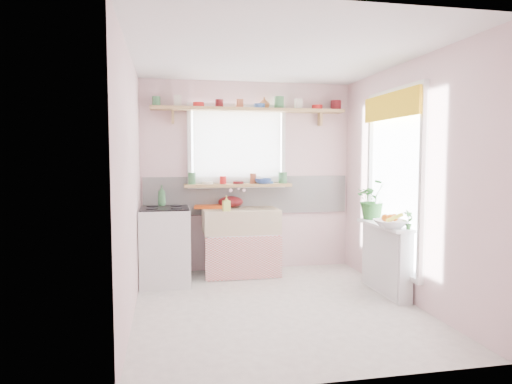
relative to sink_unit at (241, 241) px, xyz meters
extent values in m
plane|color=white|center=(0.15, -1.29, -0.43)|extent=(3.20, 3.20, 0.00)
plane|color=white|center=(0.15, -1.29, 2.07)|extent=(3.20, 3.20, 0.00)
plane|color=#F3CCCF|center=(0.15, 0.31, 0.82)|extent=(2.80, 0.00, 2.80)
plane|color=#F3CCCF|center=(0.15, -2.89, 0.82)|extent=(2.80, 0.00, 2.80)
plane|color=#F3CCCF|center=(-1.25, -1.29, 0.82)|extent=(0.00, 3.20, 3.20)
plane|color=#F3CCCF|center=(1.55, -1.29, 0.82)|extent=(0.00, 3.20, 3.20)
cube|color=white|center=(0.15, 0.29, 0.57)|extent=(2.74, 0.03, 0.50)
cube|color=pink|center=(0.15, 0.29, 0.37)|extent=(2.74, 0.02, 0.12)
cube|color=white|center=(0.00, 0.30, 1.22)|extent=(1.20, 0.01, 1.00)
cube|color=white|center=(0.00, 0.24, 1.22)|extent=(1.15, 0.02, 0.95)
cube|color=white|center=(1.54, -1.09, 0.82)|extent=(0.01, 1.10, 1.90)
cube|color=yellow|center=(1.46, -1.09, 1.63)|extent=(0.03, 1.20, 0.28)
cube|color=white|center=(0.00, 0.01, -0.16)|extent=(0.85, 0.55, 0.55)
cube|color=#DC4A40|center=(0.00, -0.27, -0.16)|extent=(0.95, 0.02, 0.53)
cube|color=beige|center=(0.00, 0.01, 0.27)|extent=(0.95, 0.55, 0.30)
cylinder|color=silver|center=(0.00, 0.26, 0.67)|extent=(0.03, 0.22, 0.03)
cube|color=white|center=(-0.95, -0.24, 0.02)|extent=(0.58, 0.58, 0.90)
cube|color=black|center=(-0.95, -0.24, 0.47)|extent=(0.56, 0.56, 0.02)
cylinder|color=black|center=(-1.09, -0.38, 0.49)|extent=(0.14, 0.14, 0.01)
cylinder|color=black|center=(-0.81, -0.38, 0.49)|extent=(0.14, 0.14, 0.01)
cylinder|color=black|center=(-1.09, -0.10, 0.49)|extent=(0.14, 0.14, 0.01)
cylinder|color=black|center=(-0.81, -0.10, 0.49)|extent=(0.14, 0.14, 0.01)
cube|color=white|center=(1.45, -1.09, -0.06)|extent=(0.15, 0.90, 0.75)
cube|color=white|center=(1.42, -1.09, 0.33)|extent=(0.22, 0.95, 0.03)
cube|color=tan|center=(0.00, 0.19, 0.71)|extent=(1.40, 0.22, 0.04)
cube|color=tan|center=(0.15, 0.18, 1.69)|extent=(2.52, 0.24, 0.04)
cylinder|color=#3F7F4C|center=(-1.03, 0.18, 1.77)|extent=(0.11, 0.11, 0.12)
cylinder|color=silver|center=(-0.77, 0.18, 1.77)|extent=(0.11, 0.11, 0.12)
cylinder|color=red|center=(-0.51, 0.18, 1.74)|extent=(0.11, 0.11, 0.06)
cylinder|color=#590F14|center=(-0.24, 0.18, 1.77)|extent=(0.11, 0.11, 0.12)
cylinder|color=#A55133|center=(0.02, 0.18, 1.77)|extent=(0.11, 0.11, 0.12)
cylinder|color=#3359A5|center=(0.28, 0.18, 1.74)|extent=(0.11, 0.11, 0.06)
cylinder|color=#3F7F4C|center=(0.54, 0.18, 1.77)|extent=(0.11, 0.11, 0.12)
cylinder|color=silver|center=(0.81, 0.18, 1.77)|extent=(0.11, 0.11, 0.12)
cylinder|color=red|center=(1.07, 0.18, 1.74)|extent=(0.11, 0.11, 0.06)
cylinder|color=#590F14|center=(1.33, 0.18, 1.77)|extent=(0.11, 0.11, 0.12)
cylinder|color=#3F7F4C|center=(-0.62, 0.19, 0.79)|extent=(0.11, 0.11, 0.12)
cylinder|color=silver|center=(-0.41, 0.19, 0.79)|extent=(0.11, 0.11, 0.12)
cylinder|color=red|center=(-0.21, 0.19, 0.76)|extent=(0.11, 0.11, 0.06)
cylinder|color=#590F14|center=(0.00, 0.19, 0.79)|extent=(0.11, 0.11, 0.12)
cylinder|color=#A55133|center=(0.21, 0.19, 0.79)|extent=(0.11, 0.11, 0.12)
cylinder|color=#3359A5|center=(0.41, 0.19, 0.76)|extent=(0.11, 0.11, 0.06)
cylinder|color=#3F7F4C|center=(0.62, 0.19, 0.79)|extent=(0.11, 0.11, 0.12)
cube|color=#D34C12|center=(-0.38, 0.21, 0.44)|extent=(0.42, 0.34, 0.04)
ellipsoid|color=#5C0F14|center=(-0.10, 0.21, 0.49)|extent=(0.42, 0.42, 0.15)
imported|color=#2C6A2A|center=(1.48, -0.69, 0.58)|extent=(0.47, 0.42, 0.47)
imported|color=white|center=(1.36, -1.35, 0.38)|extent=(0.37, 0.37, 0.08)
imported|color=#316829|center=(1.48, -1.49, 0.44)|extent=(0.12, 0.09, 0.20)
imported|color=#DAEE69|center=(-0.21, -0.19, 0.51)|extent=(0.09, 0.10, 0.19)
imported|color=silver|center=(0.24, 0.22, 0.78)|extent=(0.15, 0.15, 0.10)
imported|color=#2D4992|center=(0.32, 0.13, 0.76)|extent=(0.25, 0.25, 0.07)
imported|color=#99592F|center=(0.36, 0.24, 1.78)|extent=(0.15, 0.15, 0.15)
imported|color=#42844D|center=(-0.98, -0.02, 0.61)|extent=(0.12, 0.12, 0.25)
sphere|color=orange|center=(1.36, -1.35, 0.45)|extent=(0.08, 0.08, 0.08)
sphere|color=orange|center=(1.42, -1.32, 0.45)|extent=(0.08, 0.08, 0.08)
sphere|color=orange|center=(1.31, -1.33, 0.45)|extent=(0.08, 0.08, 0.08)
cylinder|color=yellow|center=(1.38, -1.40, 0.46)|extent=(0.18, 0.04, 0.10)
camera|label=1|loc=(-0.93, -5.69, 1.08)|focal=32.00mm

